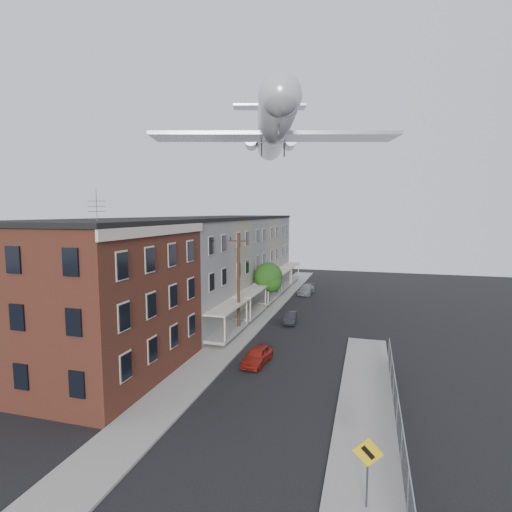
{
  "coord_description": "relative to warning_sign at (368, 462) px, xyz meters",
  "views": [
    {
      "loc": [
        5.41,
        -15.05,
        10.8
      ],
      "look_at": [
        -0.94,
        7.27,
        8.25
      ],
      "focal_mm": 28.0,
      "sensor_mm": 36.0,
      "label": 1
    }
  ],
  "objects": [
    {
      "name": "corner_building",
      "position": [
        -17.6,
        8.03,
        3.28
      ],
      "size": [
        10.31,
        12.3,
        12.15
      ],
      "color": "#3D1B13",
      "rests_on": "ground"
    },
    {
      "name": "street_tree",
      "position": [
        -10.87,
        28.95,
        1.57
      ],
      "size": [
        3.22,
        3.2,
        5.2
      ],
      "color": "black",
      "rests_on": "ground"
    },
    {
      "name": "sidewalk_left",
      "position": [
        -11.1,
        25.03,
        -1.82
      ],
      "size": [
        3.0,
        62.0,
        0.12
      ],
      "primitive_type": "cube",
      "color": "gray",
      "rests_on": "ground"
    },
    {
      "name": "car_near",
      "position": [
        -7.65,
        12.51,
        -1.27
      ],
      "size": [
        1.77,
        3.71,
        1.22
      ],
      "primitive_type": "imported",
      "rotation": [
        0.0,
        0.0,
        -0.09
      ],
      "color": "maroon",
      "rests_on": "ground"
    },
    {
      "name": "row_house_a",
      "position": [
        -17.56,
        17.53,
        3.25
      ],
      "size": [
        11.98,
        7.0,
        10.3
      ],
      "color": "slate",
      "rests_on": "ground"
    },
    {
      "name": "row_house_e",
      "position": [
        -17.56,
        45.53,
        3.25
      ],
      "size": [
        11.98,
        7.0,
        10.3
      ],
      "color": "slate",
      "rests_on": "ground"
    },
    {
      "name": "curb_left",
      "position": [
        -9.65,
        25.03,
        -1.81
      ],
      "size": [
        0.15,
        62.0,
        0.14
      ],
      "primitive_type": "cube",
      "color": "gray",
      "rests_on": "ground"
    },
    {
      "name": "warning_sign",
      "position": [
        0.0,
        0.0,
        0.0
      ],
      "size": [
        1.1,
        0.11,
        2.8
      ],
      "color": "#515156",
      "rests_on": "ground"
    },
    {
      "name": "curb_right",
      "position": [
        -1.55,
        7.03,
        -1.81
      ],
      "size": [
        0.15,
        26.0,
        0.14
      ],
      "primitive_type": "cube",
      "color": "gray",
      "rests_on": "ground"
    },
    {
      "name": "airplane",
      "position": [
        -10.14,
        27.44,
        17.41
      ],
      "size": [
        24.26,
        27.75,
        8.01
      ],
      "color": "#BDBDC1",
      "rests_on": "ground"
    },
    {
      "name": "car_mid",
      "position": [
        -7.4,
        23.59,
        -1.35
      ],
      "size": [
        1.5,
        3.36,
        1.07
      ],
      "primitive_type": "imported",
      "rotation": [
        0.0,
        0.0,
        0.11
      ],
      "color": "black",
      "rests_on": "ground"
    },
    {
      "name": "row_house_c",
      "position": [
        -17.56,
        31.53,
        3.25
      ],
      "size": [
        11.98,
        7.0,
        10.3
      ],
      "color": "slate",
      "rests_on": "ground"
    },
    {
      "name": "row_house_b",
      "position": [
        -17.56,
        24.53,
        3.25
      ],
      "size": [
        11.98,
        7.0,
        10.3
      ],
      "color": "gray",
      "rests_on": "ground"
    },
    {
      "name": "chainlink_fence",
      "position": [
        1.4,
        6.03,
        -0.89
      ],
      "size": [
        0.06,
        18.06,
        1.9
      ],
      "color": "gray",
      "rests_on": "ground"
    },
    {
      "name": "utility_pole",
      "position": [
        -11.2,
        19.03,
        2.79
      ],
      "size": [
        1.8,
        0.26,
        9.0
      ],
      "color": "black",
      "rests_on": "ground"
    },
    {
      "name": "ground",
      "position": [
        -5.6,
        1.03,
        -1.88
      ],
      "size": [
        120.0,
        120.0,
        0.0
      ],
      "primitive_type": "plane",
      "color": "black",
      "rests_on": "ground"
    },
    {
      "name": "car_far",
      "position": [
        -8.01,
        37.84,
        -1.27
      ],
      "size": [
        1.93,
        4.28,
        1.22
      ],
      "primitive_type": "imported",
      "rotation": [
        0.0,
        0.0,
        -0.05
      ],
      "color": "slate",
      "rests_on": "ground"
    },
    {
      "name": "sidewalk_right",
      "position": [
        -0.1,
        7.03,
        -1.82
      ],
      "size": [
        3.0,
        26.0,
        0.12
      ],
      "primitive_type": "cube",
      "color": "gray",
      "rests_on": "ground"
    },
    {
      "name": "row_house_d",
      "position": [
        -17.56,
        38.53,
        3.25
      ],
      "size": [
        11.98,
        7.0,
        10.3
      ],
      "color": "gray",
      "rests_on": "ground"
    }
  ]
}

